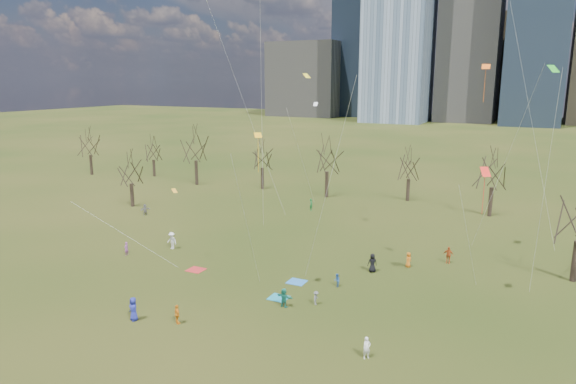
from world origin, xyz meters
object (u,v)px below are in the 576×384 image
at_px(blanket_navy, 297,282).
at_px(blanket_crimson, 196,270).
at_px(blanket_teal, 279,298).
at_px(person_1, 367,348).
at_px(person_0, 133,309).
at_px(person_4, 177,314).

relative_size(blanket_navy, blanket_crimson, 1.00).
bearing_deg(blanket_teal, person_1, -31.88).
bearing_deg(person_0, blanket_crimson, 124.71).
xyz_separation_m(blanket_teal, person_4, (-4.71, -7.50, 0.75)).
relative_size(blanket_navy, person_4, 1.05).
relative_size(blanket_crimson, person_1, 1.06).
relative_size(blanket_crimson, person_0, 0.86).
bearing_deg(person_0, blanket_teal, 70.29).
bearing_deg(person_1, person_4, 139.10).
relative_size(blanket_crimson, person_4, 1.05).
distance_m(person_0, person_1, 17.81).
bearing_deg(blanket_crimson, person_4, -60.95).
relative_size(blanket_teal, person_4, 1.05).
height_order(blanket_teal, blanket_crimson, same).
xyz_separation_m(blanket_teal, person_0, (-8.06, -8.49, 0.91)).
height_order(blanket_navy, person_1, person_1).
xyz_separation_m(blanket_teal, blanket_crimson, (-10.14, 2.26, 0.00)).
bearing_deg(blanket_crimson, blanket_navy, 8.83).
distance_m(blanket_navy, person_0, 14.68).
xyz_separation_m(person_1, person_4, (-14.27, -1.56, 0.01)).
height_order(blanket_crimson, person_4, person_4).
bearing_deg(blanket_navy, person_1, -45.27).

